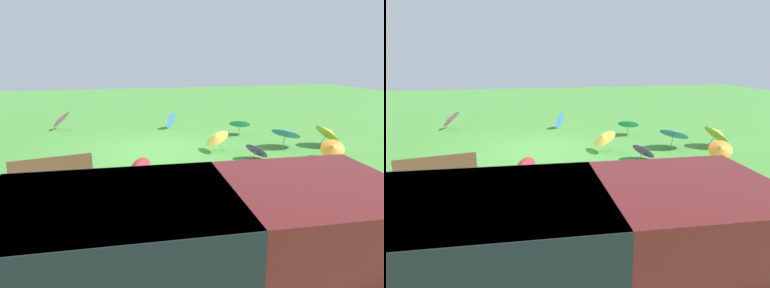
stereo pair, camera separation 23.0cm
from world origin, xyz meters
TOP-DOWN VIEW (x-y plane):
  - ground at (0.00, 0.00)m, footprint 40.00×40.00m
  - van_dark at (0.52, 7.20)m, footprint 4.67×2.28m
  - park_bench at (2.47, 3.22)m, footprint 1.66×0.78m
  - parasol_pink_0 at (3.17, -3.73)m, footprint 0.91×1.01m
  - parasol_orange_0 at (-4.85, 2.13)m, footprint 0.86×0.83m
  - parasol_teal_0 at (-3.36, -1.31)m, footprint 1.00×0.98m
  - parasol_blue_0 at (-4.15, 0.71)m, footprint 1.26×1.26m
  - parasol_yellow_0 at (-1.85, 0.67)m, footprint 0.85×0.89m
  - parasol_red_0 at (0.66, 2.55)m, footprint 0.76×0.79m
  - parasol_blue_1 at (-1.07, -3.07)m, footprint 0.74×0.73m
  - parasol_purple_0 at (-2.76, 1.70)m, footprint 0.82×0.86m
  - parasol_yellow_1 at (-5.59, 0.86)m, footprint 0.85×0.94m

SIDE VIEW (x-z plane):
  - ground at x=0.00m, z-range 0.00..0.00m
  - parasol_purple_0 at x=-2.76m, z-range 0.02..0.58m
  - parasol_red_0 at x=0.66m, z-range 0.01..0.59m
  - parasol_orange_0 at x=-4.85m, z-range 0.04..0.64m
  - parasol_blue_1 at x=-1.07m, z-range 0.00..0.69m
  - parasol_pink_0 at x=3.17m, z-range 0.05..0.86m
  - parasol_teal_0 at x=-3.36m, z-range 0.12..0.81m
  - park_bench at x=2.47m, z-range 0.01..0.92m
  - parasol_yellow_1 at x=-5.59m, z-range 0.05..0.88m
  - parasol_yellow_0 at x=-1.85m, z-range 0.11..0.83m
  - parasol_blue_0 at x=-4.15m, z-range 0.13..0.92m
  - van_dark at x=0.52m, z-range 0.15..1.68m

